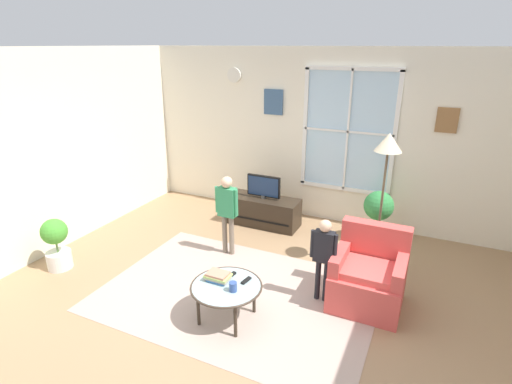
% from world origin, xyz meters
% --- Properties ---
extents(ground_plane, '(6.62, 6.06, 0.02)m').
position_xyz_m(ground_plane, '(0.00, 0.00, -0.01)').
color(ground_plane, '#9E7A56').
extents(back_wall, '(6.02, 0.17, 2.72)m').
position_xyz_m(back_wall, '(0.02, 2.79, 1.37)').
color(back_wall, silver).
rests_on(back_wall, ground_plane).
extents(side_wall_left, '(0.12, 5.46, 2.72)m').
position_xyz_m(side_wall_left, '(-3.07, 0.00, 1.36)').
color(side_wall_left, silver).
rests_on(side_wall_left, ground_plane).
extents(area_rug, '(3.11, 2.15, 0.01)m').
position_xyz_m(area_rug, '(-0.19, 0.19, 0.00)').
color(area_rug, tan).
rests_on(area_rug, ground_plane).
extents(tv_stand, '(1.15, 0.46, 0.46)m').
position_xyz_m(tv_stand, '(-0.70, 2.09, 0.23)').
color(tv_stand, '#2D2319').
rests_on(tv_stand, ground_plane).
extents(television, '(0.55, 0.08, 0.37)m').
position_xyz_m(television, '(-0.70, 2.09, 0.65)').
color(television, '#4C4C4C').
rests_on(television, tv_stand).
extents(armchair, '(0.76, 0.74, 0.87)m').
position_xyz_m(armchair, '(1.20, 0.68, 0.33)').
color(armchair, '#D14C47').
rests_on(armchair, ground_plane).
extents(coffee_table, '(0.75, 0.75, 0.41)m').
position_xyz_m(coffee_table, '(-0.08, -0.24, 0.38)').
color(coffee_table, '#99B2B7').
rests_on(coffee_table, ground_plane).
extents(book_stack, '(0.26, 0.18, 0.09)m').
position_xyz_m(book_stack, '(-0.21, -0.19, 0.45)').
color(book_stack, '#3F7DCB').
rests_on(book_stack, coffee_table).
extents(cup, '(0.08, 0.08, 0.10)m').
position_xyz_m(cup, '(0.03, -0.29, 0.46)').
color(cup, '#334C8C').
rests_on(cup, coffee_table).
extents(remote_near_books, '(0.06, 0.14, 0.02)m').
position_xyz_m(remote_near_books, '(-0.12, -0.06, 0.42)').
color(remote_near_books, black).
rests_on(remote_near_books, coffee_table).
extents(remote_near_cup, '(0.06, 0.14, 0.02)m').
position_xyz_m(remote_near_cup, '(0.07, -0.08, 0.42)').
color(remote_near_cup, black).
rests_on(remote_near_cup, coffee_table).
extents(person_black_shirt, '(0.30, 0.14, 1.00)m').
position_xyz_m(person_black_shirt, '(0.73, 0.51, 0.63)').
color(person_black_shirt, black).
rests_on(person_black_shirt, ground_plane).
extents(person_green_shirt, '(0.34, 0.15, 1.13)m').
position_xyz_m(person_green_shirt, '(-0.75, 1.01, 0.71)').
color(person_green_shirt, '#726656').
rests_on(person_green_shirt, ground_plane).
extents(potted_plant_by_window, '(0.43, 0.43, 0.78)m').
position_xyz_m(potted_plant_by_window, '(1.04, 2.25, 0.50)').
color(potted_plant_by_window, silver).
rests_on(potted_plant_by_window, ground_plane).
extents(potted_plant_corner, '(0.33, 0.33, 0.69)m').
position_xyz_m(potted_plant_corner, '(-2.56, -0.26, 0.37)').
color(potted_plant_corner, silver).
rests_on(potted_plant_corner, ground_plane).
extents(floor_lamp, '(0.32, 0.32, 1.79)m').
position_xyz_m(floor_lamp, '(1.16, 1.48, 1.50)').
color(floor_lamp, black).
rests_on(floor_lamp, ground_plane).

